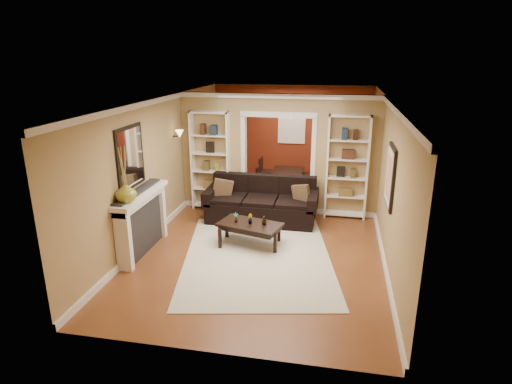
% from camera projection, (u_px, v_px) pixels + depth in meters
% --- Properties ---
extents(floor, '(8.00, 8.00, 0.00)m').
position_uv_depth(floor, '(269.00, 229.00, 9.01)').
color(floor, brown).
rests_on(floor, ground).
extents(ceiling, '(8.00, 8.00, 0.00)m').
position_uv_depth(ceiling, '(270.00, 99.00, 8.18)').
color(ceiling, white).
rests_on(ceiling, ground).
extents(wall_back, '(8.00, 0.00, 8.00)m').
position_uv_depth(wall_back, '(292.00, 133.00, 12.33)').
color(wall_back, tan).
rests_on(wall_back, ground).
extents(wall_front, '(8.00, 0.00, 8.00)m').
position_uv_depth(wall_front, '(214.00, 254.00, 4.86)').
color(wall_front, tan).
rests_on(wall_front, ground).
extents(wall_left, '(0.00, 8.00, 8.00)m').
position_uv_depth(wall_left, '(164.00, 162.00, 9.00)').
color(wall_left, tan).
rests_on(wall_left, ground).
extents(wall_right, '(0.00, 8.00, 8.00)m').
position_uv_depth(wall_right, '(386.00, 173.00, 8.19)').
color(wall_right, tan).
rests_on(wall_right, ground).
extents(partition_wall, '(4.50, 0.15, 2.70)m').
position_uv_depth(partition_wall, '(278.00, 154.00, 9.72)').
color(partition_wall, tan).
rests_on(partition_wall, floor).
extents(red_back_panel, '(4.44, 0.04, 2.64)m').
position_uv_depth(red_back_panel, '(292.00, 134.00, 12.31)').
color(red_back_panel, maroon).
rests_on(red_back_panel, floor).
extents(dining_window, '(0.78, 0.03, 0.98)m').
position_uv_depth(dining_window, '(292.00, 126.00, 12.20)').
color(dining_window, '#8CA5CC').
rests_on(dining_window, wall_back).
extents(area_rug, '(3.25, 4.07, 0.01)m').
position_uv_depth(area_rug, '(258.00, 256.00, 7.79)').
color(area_rug, beige).
rests_on(area_rug, floor).
extents(sofa, '(2.44, 1.05, 0.95)m').
position_uv_depth(sofa, '(261.00, 200.00, 9.33)').
color(sofa, black).
rests_on(sofa, floor).
extents(pillow_left, '(0.44, 0.24, 0.42)m').
position_uv_depth(pillow_left, '(223.00, 190.00, 9.40)').
color(pillow_left, brown).
rests_on(pillow_left, sofa).
extents(pillow_right, '(0.39, 0.26, 0.38)m').
position_uv_depth(pillow_right, '(301.00, 195.00, 9.10)').
color(pillow_right, brown).
rests_on(pillow_right, sofa).
extents(coffee_table, '(1.30, 0.93, 0.45)m').
position_uv_depth(coffee_table, '(250.00, 234.00, 8.20)').
color(coffee_table, black).
rests_on(coffee_table, floor).
extents(plant_left, '(0.13, 0.12, 0.20)m').
position_uv_depth(plant_left, '(236.00, 218.00, 8.15)').
color(plant_left, '#336626').
rests_on(plant_left, coffee_table).
extents(plant_center, '(0.13, 0.13, 0.19)m').
position_uv_depth(plant_center, '(250.00, 219.00, 8.10)').
color(plant_center, '#336626').
rests_on(plant_center, coffee_table).
extents(plant_right, '(0.12, 0.12, 0.18)m').
position_uv_depth(plant_right, '(264.00, 220.00, 8.05)').
color(plant_right, '#336626').
rests_on(plant_right, coffee_table).
extents(bookshelf_left, '(0.90, 0.30, 2.30)m').
position_uv_depth(bookshelf_left, '(211.00, 161.00, 9.90)').
color(bookshelf_left, white).
rests_on(bookshelf_left, floor).
extents(bookshelf_right, '(0.90, 0.30, 2.30)m').
position_uv_depth(bookshelf_right, '(347.00, 168.00, 9.34)').
color(bookshelf_right, white).
rests_on(bookshelf_right, floor).
extents(fireplace, '(0.32, 1.70, 1.16)m').
position_uv_depth(fireplace, '(143.00, 223.00, 7.80)').
color(fireplace, white).
rests_on(fireplace, floor).
extents(vase, '(0.41, 0.41, 0.36)m').
position_uv_depth(vase, '(126.00, 192.00, 7.08)').
color(vase, olive).
rests_on(vase, fireplace).
extents(mirror, '(0.03, 0.95, 1.10)m').
position_uv_depth(mirror, '(130.00, 157.00, 7.45)').
color(mirror, silver).
rests_on(mirror, wall_left).
extents(wall_sconce, '(0.18, 0.18, 0.22)m').
position_uv_depth(wall_sconce, '(177.00, 135.00, 9.35)').
color(wall_sconce, '#FFE0A5').
rests_on(wall_sconce, wall_left).
extents(framed_art, '(0.04, 0.85, 1.05)m').
position_uv_depth(framed_art, '(390.00, 177.00, 7.20)').
color(framed_art, black).
rests_on(framed_art, wall_right).
extents(dining_table, '(1.48, 0.83, 0.52)m').
position_uv_depth(dining_table, '(288.00, 182.00, 11.39)').
color(dining_table, black).
rests_on(dining_table, floor).
extents(dining_chair_nw, '(0.41, 0.41, 0.76)m').
position_uv_depth(dining_chair_nw, '(265.00, 180.00, 11.17)').
color(dining_chair_nw, black).
rests_on(dining_chair_nw, floor).
extents(dining_chair_ne, '(0.49, 0.49, 0.78)m').
position_uv_depth(dining_chair_ne, '(308.00, 182.00, 10.97)').
color(dining_chair_ne, black).
rests_on(dining_chair_ne, floor).
extents(dining_chair_sw, '(0.55, 0.55, 0.86)m').
position_uv_depth(dining_chair_sw, '(269.00, 172.00, 11.72)').
color(dining_chair_sw, black).
rests_on(dining_chair_sw, floor).
extents(dining_chair_se, '(0.51, 0.51, 0.81)m').
position_uv_depth(dining_chair_se, '(309.00, 175.00, 11.53)').
color(dining_chair_se, black).
rests_on(dining_chair_se, floor).
extents(chandelier, '(0.50, 0.50, 0.30)m').
position_uv_depth(chandelier, '(287.00, 116.00, 10.91)').
color(chandelier, '#372119').
rests_on(chandelier, ceiling).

